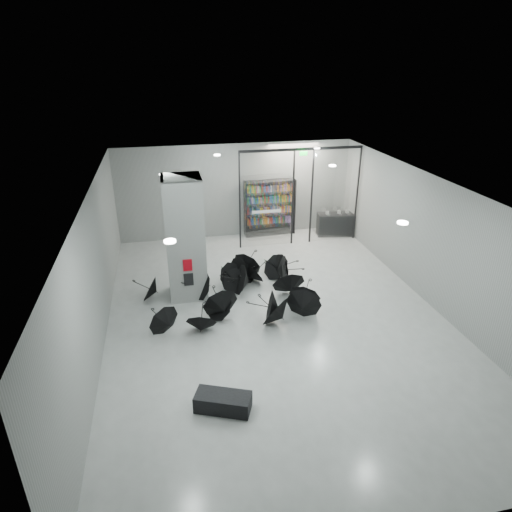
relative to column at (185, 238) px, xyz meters
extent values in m
plane|color=gray|center=(2.50, -2.00, -2.00)|extent=(14.00, 14.00, 0.00)
cube|color=slate|center=(2.50, -2.00, 2.00)|extent=(10.00, 14.00, 0.02)
cube|color=slate|center=(2.50, 5.00, 0.00)|extent=(10.00, 0.02, 4.00)
cube|color=slate|center=(2.50, -9.00, 0.00)|extent=(10.00, 0.02, 4.00)
cube|color=slate|center=(-2.50, -2.00, 0.00)|extent=(0.02, 14.00, 4.00)
cube|color=slate|center=(7.50, -2.00, 0.00)|extent=(0.02, 14.00, 4.00)
cube|color=slate|center=(0.00, 0.00, 0.00)|extent=(1.20, 1.20, 4.00)
cube|color=#A50A07|center=(0.00, -0.62, -0.65)|extent=(0.28, 0.04, 0.38)
cube|color=black|center=(0.00, -0.62, -1.15)|extent=(0.30, 0.03, 0.42)
cube|color=#0CE533|center=(4.90, 3.30, 1.82)|extent=(0.30, 0.06, 0.15)
cube|color=silver|center=(3.50, 3.50, 0.00)|extent=(2.20, 0.02, 3.95)
cube|color=silver|center=(6.40, 3.50, 0.00)|extent=(2.00, 0.02, 3.95)
cube|color=black|center=(2.40, 3.50, 0.00)|extent=(0.06, 0.06, 4.00)
cube|color=black|center=(4.60, 3.50, 0.00)|extent=(0.06, 0.06, 4.00)
cube|color=black|center=(5.40, 3.50, 0.00)|extent=(0.06, 0.06, 4.00)
cube|color=black|center=(7.40, 3.50, 0.00)|extent=(0.06, 0.06, 4.00)
cube|color=black|center=(4.90, 3.50, 1.95)|extent=(5.00, 0.08, 0.10)
cube|color=black|center=(0.36, -5.52, -1.80)|extent=(1.36, 0.97, 0.40)
cube|color=black|center=(6.78, 4.05, -1.51)|extent=(1.72, 0.92, 0.98)
camera|label=1|loc=(-0.54, -13.23, 5.30)|focal=31.20mm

